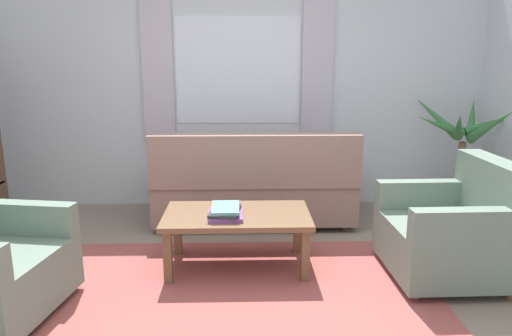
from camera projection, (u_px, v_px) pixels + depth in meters
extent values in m
plane|color=gray|center=(237.00, 302.00, 3.15)|extent=(6.24, 6.24, 0.00)
cube|color=silver|center=(238.00, 85.00, 5.05)|extent=(5.32, 0.12, 2.60)
cube|color=white|center=(238.00, 71.00, 4.96)|extent=(1.30, 0.01, 1.10)
cube|color=silver|center=(158.00, 71.00, 4.91)|extent=(0.32, 0.06, 1.40)
cube|color=silver|center=(317.00, 71.00, 4.95)|extent=(0.32, 0.06, 1.40)
cube|color=#9E4C47|center=(237.00, 301.00, 3.15)|extent=(2.76, 2.02, 0.01)
cube|color=gray|center=(254.00, 196.00, 4.67)|extent=(1.90, 0.80, 0.38)
cube|color=gray|center=(255.00, 161.00, 4.26)|extent=(1.90, 0.20, 0.48)
cube|color=gray|center=(343.00, 165.00, 4.62)|extent=(0.16, 0.80, 0.24)
cube|color=gray|center=(164.00, 166.00, 4.58)|extent=(0.16, 0.80, 0.24)
cylinder|color=brown|center=(333.00, 207.00, 5.03)|extent=(0.06, 0.06, 0.06)
cylinder|color=brown|center=(173.00, 209.00, 4.99)|extent=(0.06, 0.06, 0.06)
cylinder|color=brown|center=(345.00, 227.00, 4.45)|extent=(0.06, 0.06, 0.06)
cylinder|color=brown|center=(164.00, 229.00, 4.40)|extent=(0.06, 0.06, 0.06)
cube|color=slate|center=(19.00, 218.00, 3.19)|extent=(0.81, 0.24, 0.22)
cylinder|color=brown|center=(69.00, 290.00, 3.25)|extent=(0.05, 0.05, 0.06)
cube|color=slate|center=(443.00, 246.00, 3.46)|extent=(0.82, 0.86, 0.36)
cube|color=slate|center=(494.00, 192.00, 3.38)|extent=(0.20, 0.84, 0.46)
cube|color=slate|center=(427.00, 194.00, 3.75)|extent=(0.80, 0.14, 0.22)
cube|color=slate|center=(472.00, 226.00, 3.05)|extent=(0.80, 0.14, 0.22)
cylinder|color=brown|center=(384.00, 255.00, 3.83)|extent=(0.05, 0.05, 0.06)
cylinder|color=brown|center=(416.00, 296.00, 3.17)|extent=(0.05, 0.05, 0.06)
cylinder|color=brown|center=(461.00, 253.00, 3.86)|extent=(0.05, 0.05, 0.06)
cylinder|color=brown|center=(509.00, 294.00, 3.19)|extent=(0.05, 0.05, 0.06)
cube|color=brown|center=(237.00, 216.00, 3.57)|extent=(1.10, 0.64, 0.04)
cube|color=brown|center=(168.00, 258.00, 3.36)|extent=(0.06, 0.06, 0.40)
cube|color=brown|center=(305.00, 256.00, 3.38)|extent=(0.06, 0.06, 0.40)
cube|color=brown|center=(178.00, 231.00, 3.86)|extent=(0.06, 0.06, 0.40)
cube|color=brown|center=(297.00, 230.00, 3.89)|extent=(0.06, 0.06, 0.40)
cube|color=#7F478C|center=(225.00, 215.00, 3.48)|extent=(0.26, 0.31, 0.03)
cube|color=#2D2D33|center=(225.00, 211.00, 3.49)|extent=(0.24, 0.34, 0.02)
cube|color=#5B8E93|center=(225.00, 208.00, 3.48)|extent=(0.21, 0.31, 0.02)
cylinder|color=#9E6B4C|center=(457.00, 201.00, 4.82)|extent=(0.41, 0.41, 0.32)
cylinder|color=brown|center=(460.00, 164.00, 4.73)|extent=(0.07, 0.07, 0.45)
cone|color=#38753D|center=(492.00, 123.00, 4.64)|extent=(0.54, 0.11, 0.27)
cone|color=#38753D|center=(472.00, 116.00, 4.88)|extent=(0.38, 0.57, 0.42)
cone|color=#38753D|center=(435.00, 116.00, 4.88)|extent=(0.36, 0.59, 0.44)
cone|color=#38753D|center=(440.00, 125.00, 4.63)|extent=(0.48, 0.10, 0.26)
cone|color=#38753D|center=(459.00, 126.00, 4.41)|extent=(0.33, 0.51, 0.39)
cone|color=#38753D|center=(492.00, 125.00, 4.38)|extent=(0.29, 0.51, 0.45)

